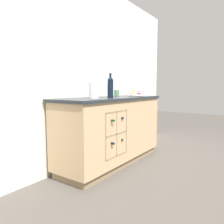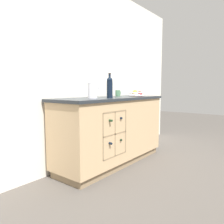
{
  "view_description": "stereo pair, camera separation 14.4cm",
  "coord_description": "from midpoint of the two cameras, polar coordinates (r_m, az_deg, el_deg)",
  "views": [
    {
      "loc": [
        -2.44,
        -1.72,
        1.05
      ],
      "look_at": [
        0.0,
        0.0,
        0.72
      ],
      "focal_mm": 35.0,
      "sensor_mm": 36.0,
      "label": 1
    },
    {
      "loc": [
        -2.35,
        -1.84,
        1.05
      ],
      "look_at": [
        0.0,
        0.0,
        0.72
      ],
      "focal_mm": 35.0,
      "sensor_mm": 36.0,
      "label": 2
    }
  ],
  "objects": [
    {
      "name": "back_wall",
      "position": [
        3.22,
        -3.73,
        10.25
      ],
      "size": [
        4.4,
        0.06,
        2.55
      ],
      "primitive_type": "cube",
      "color": "silver",
      "rests_on": "ground_plane"
    },
    {
      "name": "standing_wine_bottle",
      "position": [
        2.79,
        0.87,
        6.6
      ],
      "size": [
        0.08,
        0.08,
        0.31
      ],
      "color": "black",
      "rests_on": "kitchen_island"
    },
    {
      "name": "ceramic_mug",
      "position": [
        3.38,
        2.79,
        4.95
      ],
      "size": [
        0.11,
        0.08,
        0.09
      ],
      "color": "#4C7A56",
      "rests_on": "kitchen_island"
    },
    {
      "name": "kitchen_island",
      "position": [
        3.04,
        1.36,
        -4.74
      ],
      "size": [
        1.8,
        0.63,
        0.93
      ],
      "color": "#8B7354",
      "rests_on": "ground_plane"
    },
    {
      "name": "white_pitcher",
      "position": [
        2.67,
        -3.5,
        5.67
      ],
      "size": [
        0.18,
        0.12,
        0.18
      ],
      "color": "white",
      "rests_on": "kitchen_island"
    },
    {
      "name": "fruit_bowl",
      "position": [
        3.47,
        7.64,
        4.83
      ],
      "size": [
        0.26,
        0.26,
        0.09
      ],
      "color": "silver",
      "rests_on": "kitchen_island"
    },
    {
      "name": "ground_plane",
      "position": [
        3.16,
        1.34,
        -13.14
      ],
      "size": [
        14.0,
        14.0,
        0.0
      ],
      "primitive_type": "plane",
      "color": "#4C4742"
    }
  ]
}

